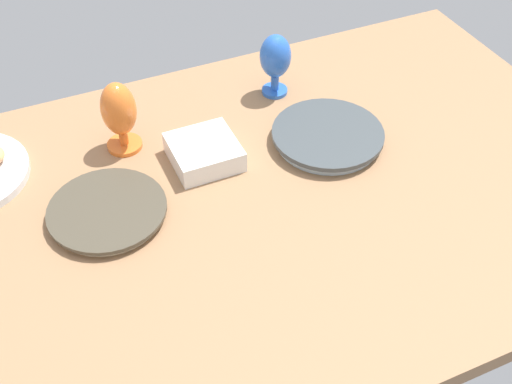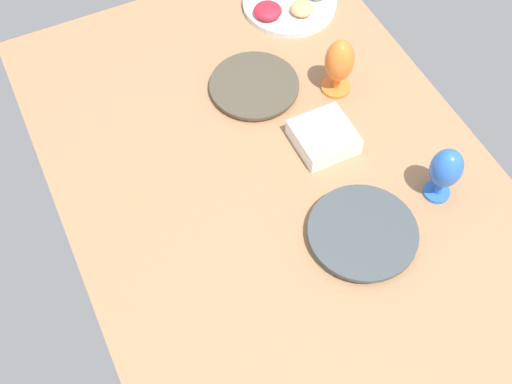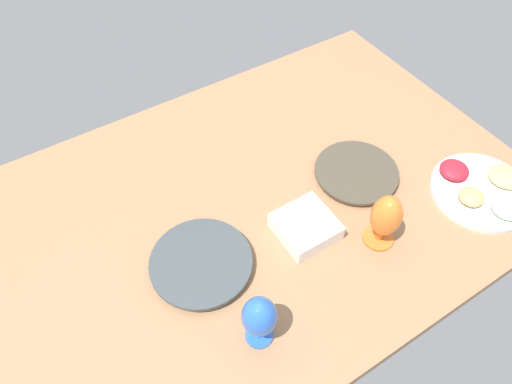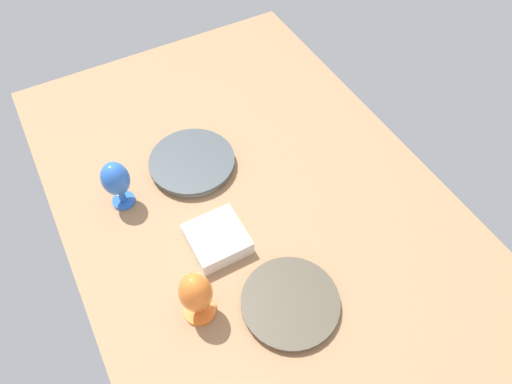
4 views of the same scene
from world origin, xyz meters
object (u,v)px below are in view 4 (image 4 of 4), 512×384
Objects in this scene: hurricane_glass_blue at (116,181)px; hurricane_glass_orange at (196,294)px; dinner_plate_left at (192,163)px; square_bowl_white at (217,239)px; dinner_plate_right at (290,303)px.

hurricane_glass_orange is at bearing 7.66° from hurricane_glass_blue.
square_bowl_white reaches higher than dinner_plate_left.
square_bowl_white is at bearing -10.43° from dinner_plate_left.
dinner_plate_left is at bearing 96.90° from hurricane_glass_blue.
hurricane_glass_orange reaches higher than dinner_plate_left.
dinner_plate_left is 52.42cm from dinner_plate_right.
hurricane_glass_orange reaches higher than square_bowl_white.
dinner_plate_right is at bearing 65.35° from hurricane_glass_orange.
dinner_plate_right is 56.45cm from hurricane_glass_blue.
hurricane_glass_orange is at bearing -39.01° from square_bowl_white.
hurricane_glass_orange is (-9.23, -20.12, 8.55)cm from dinner_plate_right.
dinner_plate_right is at bearing 18.46° from square_bowl_white.
hurricane_glass_blue reaches higher than square_bowl_white.
hurricane_glass_blue is at bearing -145.51° from square_bowl_white.
hurricane_glass_orange is 1.06× the size of hurricane_glass_blue.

